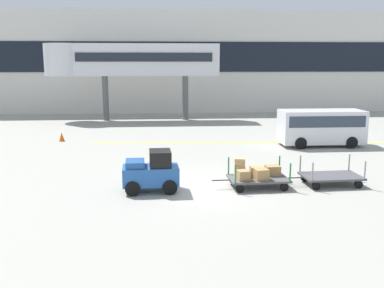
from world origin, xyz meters
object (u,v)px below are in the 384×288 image
(baggage_cart_middle, at_px, (331,176))
(baggage_tug, at_px, (152,172))
(safety_cone_near, at_px, (62,137))
(baggage_cart_lead, at_px, (256,174))
(shuttle_van, at_px, (321,125))

(baggage_cart_middle, bearing_deg, baggage_tug, -177.32)
(baggage_tug, relative_size, safety_cone_near, 3.91)
(baggage_cart_lead, distance_m, baggage_cart_middle, 3.07)
(baggage_tug, bearing_deg, shuttle_van, 40.64)
(shuttle_van, height_order, safety_cone_near, shuttle_van)
(baggage_cart_middle, height_order, safety_cone_near, baggage_cart_middle)
(baggage_cart_lead, relative_size, shuttle_van, 0.63)
(baggage_tug, bearing_deg, baggage_cart_middle, 2.68)
(baggage_cart_middle, xyz_separation_m, shuttle_van, (2.58, 8.02, 0.89))
(baggage_tug, distance_m, shuttle_van, 12.83)
(baggage_cart_middle, distance_m, safety_cone_near, 16.73)
(baggage_cart_lead, bearing_deg, shuttle_van, 55.12)
(baggage_cart_lead, bearing_deg, baggage_cart_middle, 1.57)
(baggage_tug, height_order, baggage_cart_middle, baggage_tug)
(baggage_tug, xyz_separation_m, baggage_cart_middle, (7.15, 0.34, -0.41))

